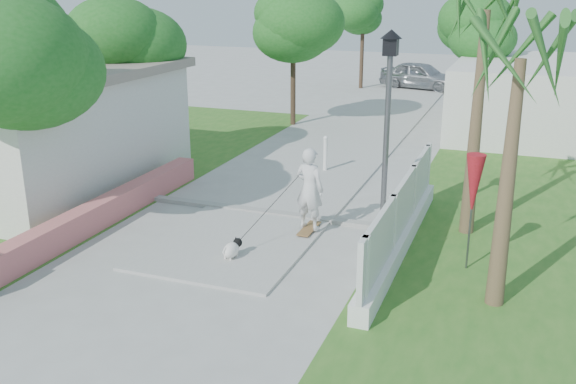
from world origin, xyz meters
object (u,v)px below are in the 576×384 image
at_px(dog, 232,249).
at_px(skateboarder, 281,202).
at_px(bollard, 325,153).
at_px(patio_umbrella, 474,186).
at_px(street_lamp, 387,129).
at_px(parked_car, 420,76).

bearing_deg(dog, skateboarder, 80.77).
xyz_separation_m(bollard, patio_umbrella, (4.60, -5.50, 1.10)).
xyz_separation_m(street_lamp, patio_umbrella, (1.90, -1.00, -0.74)).
xyz_separation_m(skateboarder, parked_car, (-0.66, 22.06, -0.15)).
height_order(dog, parked_car, parked_car).
bearing_deg(parked_car, patio_umbrella, -153.89).
bearing_deg(street_lamp, parked_car, 97.21).
distance_m(skateboarder, parked_car, 22.07).
relative_size(dog, parked_car, 0.15).
bearing_deg(parked_car, bollard, -165.63).
bearing_deg(patio_umbrella, bollard, 129.91).
distance_m(street_lamp, bollard, 5.56).
height_order(street_lamp, patio_umbrella, street_lamp).
height_order(patio_umbrella, dog, patio_umbrella).
distance_m(dog, parked_car, 23.41).
bearing_deg(bollard, street_lamp, -59.04).
bearing_deg(dog, bollard, 103.85).
relative_size(patio_umbrella, skateboarder, 1.03).
height_order(bollard, parked_car, parked_car).
distance_m(patio_umbrella, dog, 4.84).
distance_m(bollard, parked_car, 16.69).
xyz_separation_m(street_lamp, dog, (-2.56, -2.22, -2.19)).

